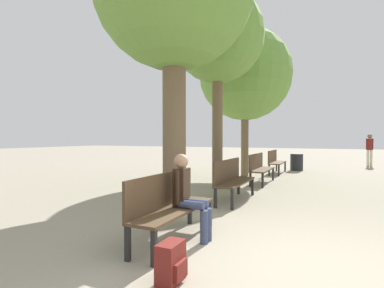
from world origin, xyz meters
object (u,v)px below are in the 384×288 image
(bench_row_1, at_px, (232,177))
(backpack, at_px, (171,263))
(bench_row_2, at_px, (259,166))
(tree_row_1, at_px, (218,38))
(pedestrian_mid, at_px, (370,148))
(trash_bin, at_px, (297,162))
(tree_row_2, at_px, (245,75))
(bench_row_0, at_px, (169,202))
(bench_row_3, at_px, (275,160))
(person_seated, at_px, (188,193))

(bench_row_1, relative_size, backpack, 4.41)
(bench_row_1, distance_m, bench_row_2, 2.95)
(tree_row_1, bearing_deg, pedestrian_mid, 63.59)
(bench_row_2, relative_size, trash_bin, 2.42)
(bench_row_1, relative_size, tree_row_2, 0.32)
(bench_row_0, distance_m, bench_row_3, 8.84)
(tree_row_1, distance_m, pedestrian_mid, 11.25)
(bench_row_0, height_order, tree_row_2, tree_row_2)
(bench_row_3, height_order, backpack, bench_row_3)
(person_seated, distance_m, backpack, 1.37)
(bench_row_3, bearing_deg, tree_row_1, -101.54)
(bench_row_3, height_order, person_seated, person_seated)
(person_seated, distance_m, pedestrian_mid, 14.37)
(pedestrian_mid, bearing_deg, tree_row_1, -116.41)
(bench_row_2, distance_m, backpack, 7.03)
(bench_row_3, relative_size, pedestrian_mid, 1.09)
(person_seated, bearing_deg, trash_bin, 87.41)
(bench_row_3, bearing_deg, tree_row_2, -122.83)
(tree_row_1, xyz_separation_m, pedestrian_mid, (4.77, 9.60, -3.39))
(bench_row_1, distance_m, tree_row_2, 5.65)
(tree_row_1, distance_m, person_seated, 5.77)
(trash_bin, bearing_deg, bench_row_0, -93.86)
(tree_row_2, xyz_separation_m, backpack, (1.54, -8.54, -3.65))
(trash_bin, bearing_deg, bench_row_2, -98.97)
(backpack, relative_size, pedestrian_mid, 0.25)
(tree_row_2, bearing_deg, pedestrian_mid, 54.09)
(bench_row_1, height_order, tree_row_2, tree_row_2)
(backpack, relative_size, trash_bin, 0.55)
(backpack, bearing_deg, bench_row_3, 93.67)
(person_seated, bearing_deg, bench_row_2, 92.32)
(bench_row_3, xyz_separation_m, person_seated, (0.23, -8.71, 0.11))
(backpack, bearing_deg, bench_row_1, 98.95)
(bench_row_2, bearing_deg, person_seated, -87.68)
(bench_row_0, height_order, tree_row_1, tree_row_1)
(bench_row_2, distance_m, tree_row_2, 3.76)
(bench_row_0, bearing_deg, trash_bin, 86.14)
(bench_row_3, bearing_deg, bench_row_2, -90.00)
(bench_row_0, distance_m, person_seated, 0.29)
(tree_row_2, distance_m, trash_bin, 4.77)
(bench_row_1, bearing_deg, trash_bin, 84.60)
(person_seated, relative_size, trash_bin, 1.65)
(bench_row_3, height_order, tree_row_2, tree_row_2)
(bench_row_0, distance_m, bench_row_2, 5.89)
(bench_row_1, relative_size, pedestrian_mid, 1.09)
(tree_row_1, bearing_deg, bench_row_0, -78.50)
(bench_row_1, height_order, bench_row_3, same)
(pedestrian_mid, bearing_deg, bench_row_0, -105.41)
(bench_row_2, bearing_deg, bench_row_1, -90.00)
(bench_row_3, bearing_deg, pedestrian_mid, 53.30)
(bench_row_2, bearing_deg, trash_bin, 81.03)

